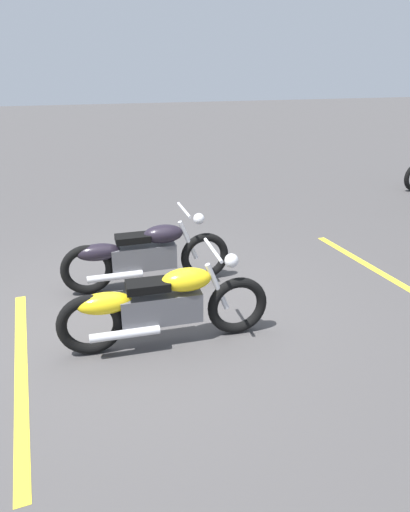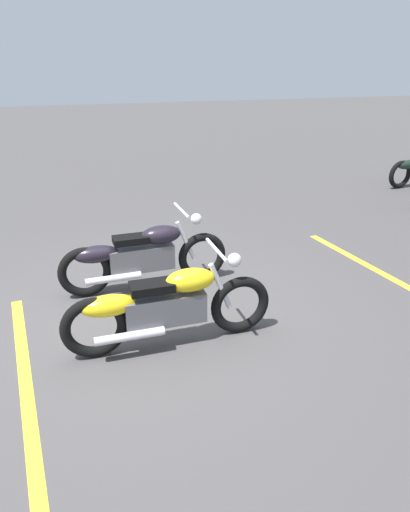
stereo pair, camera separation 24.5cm
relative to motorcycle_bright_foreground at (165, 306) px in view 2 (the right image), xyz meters
The scene contains 5 objects.
ground_plane 0.84m from the motorcycle_bright_foreground, 95.67° to the left, with size 60.00×60.00×0.00m, color #474444.
motorcycle_bright_foreground is the anchor object (origin of this frame).
motorcycle_dark_foreground 1.39m from the motorcycle_bright_foreground, 88.72° to the left, with size 2.23×0.62×1.04m.
parking_stripe_near 1.50m from the motorcycle_bright_foreground, behind, with size 3.20×0.12×0.01m, color yellow.
parking_stripe_mid 3.47m from the motorcycle_bright_foreground, 13.13° to the left, with size 3.20×0.12×0.01m, color yellow.
Camera 2 is at (-0.85, -4.72, 2.78)m, focal length 32.02 mm.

